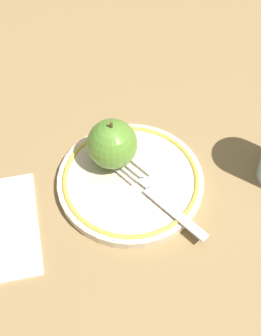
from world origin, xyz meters
TOP-DOWN VIEW (x-y plane):
  - ground_plane at (0.00, 0.00)m, footprint 2.00×2.00m
  - plate at (0.02, 0.02)m, footprint 0.19×0.19m
  - apple_red_whole at (0.02, -0.02)m, footprint 0.07×0.07m
  - fork at (0.00, 0.06)m, footprint 0.06×0.18m

SIDE VIEW (x-z plane):
  - ground_plane at x=0.00m, z-range 0.00..0.00m
  - plate at x=0.02m, z-range 0.00..0.02m
  - fork at x=0.00m, z-range 0.02..0.02m
  - apple_red_whole at x=0.02m, z-range 0.01..0.09m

